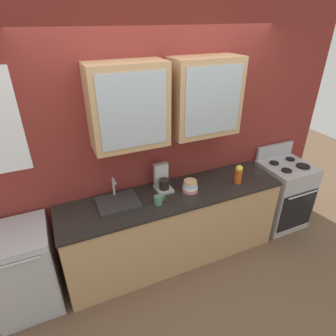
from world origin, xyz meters
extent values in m
plane|color=brown|center=(0.00, 0.00, 0.00)|extent=(10.00, 10.00, 0.00)
cube|color=maroon|center=(0.00, 0.36, 1.37)|extent=(4.41, 0.10, 2.75)
cube|color=tan|center=(-0.40, 0.14, 1.86)|extent=(0.70, 0.33, 0.76)
cube|color=#9EADB7|center=(-0.40, -0.02, 1.86)|extent=(0.60, 0.01, 0.65)
cube|color=tan|center=(0.40, 0.14, 1.86)|extent=(0.70, 0.33, 0.76)
cube|color=#9EADB7|center=(0.40, -0.02, 1.86)|extent=(0.60, 0.01, 0.65)
cube|color=tan|center=(0.00, 0.00, 0.43)|extent=(2.43, 0.59, 0.86)
cube|color=black|center=(0.00, 0.00, 0.88)|extent=(2.45, 0.62, 0.03)
cube|color=#ADAFB5|center=(1.61, 0.00, 0.45)|extent=(0.60, 0.58, 0.89)
cube|color=black|center=(1.61, -0.29, 0.38)|extent=(0.55, 0.01, 0.54)
cylinder|color=#ADAFB5|center=(1.61, -0.32, 0.64)|extent=(0.48, 0.02, 0.02)
cube|color=#ADAFB5|center=(1.61, 0.27, 0.98)|extent=(0.57, 0.04, 0.18)
cylinder|color=black|center=(1.47, -0.11, 0.90)|extent=(0.12, 0.12, 0.02)
cylinder|color=black|center=(1.74, -0.11, 0.90)|extent=(0.17, 0.17, 0.02)
cylinder|color=black|center=(1.47, 0.11, 0.90)|extent=(0.12, 0.12, 0.02)
cylinder|color=black|center=(1.74, 0.11, 0.90)|extent=(0.11, 0.11, 0.02)
cube|color=#2D2D30|center=(-0.59, 0.07, 0.91)|extent=(0.42, 0.34, 0.03)
cylinder|color=#ADAFB5|center=(-0.59, 0.21, 1.02)|extent=(0.02, 0.02, 0.20)
cylinder|color=#ADAFB5|center=(-0.59, 0.15, 1.12)|extent=(0.02, 0.12, 0.02)
cylinder|color=#D87F84|center=(0.19, -0.02, 0.91)|extent=(0.17, 0.17, 0.04)
cylinder|color=white|center=(0.19, -0.02, 0.94)|extent=(0.16, 0.16, 0.04)
cylinder|color=#8CB7E0|center=(0.19, -0.02, 0.97)|extent=(0.15, 0.15, 0.04)
cylinder|color=#E0AD7F|center=(0.19, -0.02, 1.00)|extent=(0.14, 0.14, 0.04)
cylinder|color=#BF4C19|center=(0.76, -0.08, 0.97)|extent=(0.08, 0.08, 0.15)
sphere|color=yellow|center=(0.76, -0.08, 1.07)|extent=(0.08, 0.08, 0.08)
cylinder|color=#4C7F59|center=(-0.22, -0.10, 0.94)|extent=(0.09, 0.09, 0.09)
torus|color=#4C7F59|center=(-0.17, -0.10, 0.94)|extent=(0.06, 0.01, 0.06)
cube|color=#ADAFB5|center=(-1.56, 0.00, 0.45)|extent=(0.56, 0.56, 0.89)
cube|color=#ADAFB5|center=(-1.56, -0.29, 0.45)|extent=(0.54, 0.01, 0.80)
cylinder|color=#ADAFB5|center=(-1.56, -0.31, 0.83)|extent=(0.42, 0.02, 0.02)
cube|color=#B7B7BC|center=(-0.07, 0.12, 0.91)|extent=(0.17, 0.20, 0.03)
cylinder|color=black|center=(-0.07, 0.10, 0.98)|extent=(0.11, 0.11, 0.11)
cube|color=#B7B7BC|center=(-0.07, 0.19, 1.05)|extent=(0.15, 0.06, 0.26)
camera|label=1|loc=(-1.08, -2.28, 2.59)|focal=30.34mm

